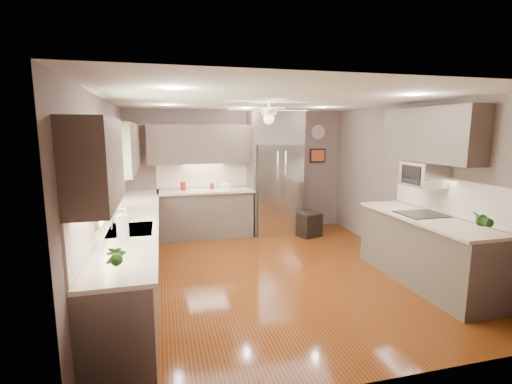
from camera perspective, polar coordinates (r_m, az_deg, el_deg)
name	(u,v)px	position (r m, az deg, el deg)	size (l,w,h in m)	color
floor	(274,273)	(5.62, 2.73, -12.40)	(5.00, 5.00, 0.00)	#4D1B0A
ceiling	(275,100)	(5.23, 2.95, 13.94)	(5.00, 5.00, 0.00)	white
wall_back	(238,171)	(7.68, -2.71, 3.19)	(4.50, 4.50, 0.00)	#65534D
wall_front	(369,240)	(3.04, 17.05, -7.06)	(4.50, 4.50, 0.00)	#65534D
wall_left	(106,197)	(5.09, -22.12, -0.75)	(5.00, 5.00, 0.00)	#65534D
wall_right	(411,184)	(6.32, 22.72, 1.08)	(5.00, 5.00, 0.00)	#65534D
canister_a	(183,186)	(7.31, -11.14, 0.88)	(0.10, 0.10, 0.17)	maroon
canister_d	(212,186)	(7.37, -6.77, 0.90)	(0.08, 0.08, 0.12)	maroon
soap_bottle	(122,212)	(5.11, -19.88, -2.92)	(0.10, 0.10, 0.21)	white
potted_plant_left	(115,256)	(3.21, -20.90, -9.22)	(0.17, 0.11, 0.32)	#255117
potted_plant_right	(482,220)	(4.89, 31.44, -3.66)	(0.17, 0.14, 0.32)	#255117
bowl	(226,188)	(7.35, -4.62, 0.65)	(0.22, 0.22, 0.05)	beige
left_run	(134,249)	(5.39, -18.25, -8.38)	(0.65, 4.70, 1.45)	brown
back_run	(206,212)	(7.40, -7.70, -3.14)	(1.85, 0.65, 1.45)	brown
uppers	(215,145)	(5.75, -6.38, 7.23)	(4.50, 4.70, 0.95)	brown
window	(101,179)	(4.56, -22.79, 1.90)	(0.05, 1.12, 0.92)	#BFF2B2
sink	(131,232)	(4.64, -18.74, -5.83)	(0.50, 0.70, 0.32)	silver
refrigerator	(276,175)	(7.53, 3.05, 2.59)	(1.06, 0.75, 2.45)	silver
right_run	(425,248)	(5.67, 24.50, -7.88)	(0.70, 2.20, 1.45)	brown
microwave	(424,174)	(5.72, 24.38, 2.49)	(0.43, 0.55, 0.34)	silver
ceiling_fan	(269,114)	(5.50, 1.98, 11.98)	(1.18, 1.18, 0.32)	white
recessed_lights	(264,103)	(5.60, 1.29, 13.60)	(2.84, 3.14, 0.01)	white
wall_clock	(318,132)	(8.16, 9.55, 9.07)	(0.30, 0.03, 0.30)	white
framed_print	(318,156)	(8.17, 9.47, 5.56)	(0.36, 0.03, 0.30)	black
stool	(308,224)	(7.50, 7.99, -4.92)	(0.53, 0.53, 0.48)	black
paper_towel	(123,228)	(4.14, -19.82, -5.25)	(0.12, 0.12, 0.30)	white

